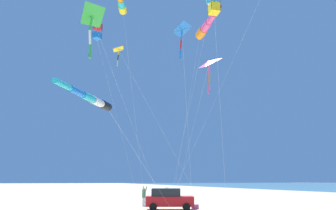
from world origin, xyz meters
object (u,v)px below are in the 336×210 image
at_px(parked_car, 169,199).
at_px(cooler_box, 195,206).
at_px(kite_delta_blue_topmost, 119,50).
at_px(kite_delta_teal_far_right, 91,16).
at_px(kite_windsock_long_streamer_left, 206,27).
at_px(kite_box_orange_high_right, 97,31).
at_px(kite_windsock_black_fish_shape, 121,2).
at_px(person_child_green_jacket, 158,197).
at_px(kite_delta_yellow_midlevel, 181,30).
at_px(kite_windsock_magenta_far_left, 95,101).
at_px(person_child_grey_jacket, 165,195).
at_px(kite_delta_purple_drifting, 208,64).
at_px(kite_box_white_trailing, 214,2).
at_px(person_adult_flyer, 144,195).

height_order(parked_car, cooler_box, parked_car).
bearing_deg(kite_delta_blue_topmost, parked_car, 43.92).
bearing_deg(cooler_box, kite_delta_teal_far_right, -140.59).
height_order(cooler_box, kite_windsock_long_streamer_left, kite_windsock_long_streamer_left).
xyz_separation_m(kite_delta_teal_far_right, kite_box_orange_high_right, (0.85, 7.96, 3.58)).
xyz_separation_m(kite_delta_blue_topmost, kite_windsock_black_fish_shape, (0.11, 1.06, 5.03)).
distance_m(person_child_green_jacket, kite_delta_yellow_midlevel, 19.64).
height_order(person_child_green_jacket, kite_delta_teal_far_right, kite_delta_teal_far_right).
bearing_deg(kite_windsock_magenta_far_left, kite_delta_blue_topmost, 75.05).
bearing_deg(cooler_box, kite_windsock_long_streamer_left, -96.33).
relative_size(person_child_green_jacket, kite_delta_blue_topmost, 0.10).
relative_size(kite_windsock_long_streamer_left, kite_windsock_black_fish_shape, 0.97).
bearing_deg(person_child_grey_jacket, parked_car, -104.19).
bearing_deg(kite_delta_yellow_midlevel, kite_delta_teal_far_right, -162.42).
bearing_deg(kite_windsock_black_fish_shape, kite_windsock_long_streamer_left, 2.11).
bearing_deg(person_child_grey_jacket, person_child_green_jacket, 87.78).
bearing_deg(person_child_grey_jacket, kite_delta_teal_far_right, -125.16).
relative_size(parked_car, kite_windsock_magenta_far_left, 0.29).
height_order(person_child_green_jacket, kite_windsock_magenta_far_left, kite_windsock_magenta_far_left).
xyz_separation_m(cooler_box, person_child_green_jacket, (-1.43, 7.14, 0.44)).
bearing_deg(person_child_green_jacket, kite_windsock_magenta_far_left, -114.47).
relative_size(person_child_green_jacket, kite_windsock_magenta_far_left, 0.07).
bearing_deg(kite_windsock_black_fish_shape, kite_box_orange_high_right, 111.88).
bearing_deg(parked_car, kite_windsock_long_streamer_left, -64.07).
relative_size(kite_windsock_black_fish_shape, kite_delta_purple_drifting, 1.26).
bearing_deg(kite_delta_purple_drifting, kite_windsock_black_fish_shape, 172.91).
xyz_separation_m(kite_delta_blue_topmost, kite_delta_purple_drifting, (7.65, 0.12, 0.08)).
relative_size(kite_box_white_trailing, kite_delta_purple_drifting, 1.10).
xyz_separation_m(person_adult_flyer, kite_windsock_black_fish_shape, (-4.69, -9.05, 16.03)).
bearing_deg(cooler_box, kite_delta_yellow_midlevel, -119.87).
distance_m(person_child_grey_jacket, kite_box_orange_high_right, 18.22).
bearing_deg(kite_delta_teal_far_right, kite_box_white_trailing, -11.62).
bearing_deg(kite_delta_yellow_midlevel, kite_windsock_black_fish_shape, 157.95).
height_order(person_adult_flyer, kite_box_orange_high_right, kite_box_orange_high_right).
bearing_deg(kite_box_white_trailing, kite_delta_purple_drifting, 67.63).
bearing_deg(kite_delta_teal_far_right, person_child_green_jacket, 59.42).
relative_size(kite_delta_blue_topmost, kite_delta_teal_far_right, 0.94).
distance_m(parked_car, person_child_grey_jacket, 4.65).
relative_size(parked_car, kite_windsock_long_streamer_left, 0.28).
xyz_separation_m(person_child_green_jacket, kite_delta_teal_far_right, (-9.55, -16.16, 11.91)).
relative_size(kite_box_orange_high_right, kite_delta_yellow_midlevel, 1.15).
bearing_deg(kite_windsock_long_streamer_left, kite_delta_purple_drifting, -113.78).
height_order(kite_delta_blue_topmost, kite_windsock_magenta_far_left, kite_delta_blue_topmost).
xyz_separation_m(person_child_grey_jacket, kite_delta_teal_far_right, (-9.44, -13.40, 11.54)).
xyz_separation_m(parked_car, kite_delta_purple_drifting, (1.62, -5.69, 11.20)).
relative_size(kite_box_white_trailing, kite_windsock_long_streamer_left, 0.90).
bearing_deg(kite_delta_blue_topmost, kite_delta_purple_drifting, 0.88).
distance_m(parked_car, kite_delta_yellow_midlevel, 14.96).
relative_size(cooler_box, person_child_green_jacket, 0.52).
xyz_separation_m(person_child_green_jacket, kite_windsock_black_fish_shape, (-7.17, -12.01, 16.45)).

